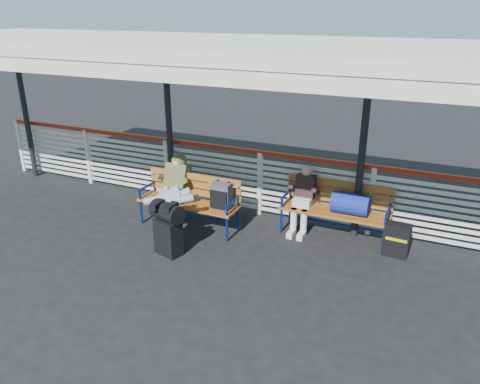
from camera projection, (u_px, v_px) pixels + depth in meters
The scene contains 9 objects.
ground at pixel (213, 260), 7.18m from camera, with size 60.00×60.00×0.00m, color black.
fence at pixel (260, 181), 8.54m from camera, with size 12.08×0.08×1.24m.
canopy at pixel (236, 50), 6.79m from camera, with size 12.60×3.60×3.16m.
luggage_stack at pixel (168, 226), 7.20m from camera, with size 0.59×0.43×0.87m.
bench_left at pixel (200, 196), 8.03m from camera, with size 1.80×0.56×0.92m.
bench_right at pixel (343, 204), 7.69m from camera, with size 1.80×0.56×0.92m.
traveler_man at pixel (172, 193), 7.82m from camera, with size 0.94×1.64×0.77m.
companion_person at pixel (303, 198), 7.93m from camera, with size 0.32×0.66×1.15m.
suitcase_side at pixel (397, 240), 7.23m from camera, with size 0.40×0.26×0.53m.
Camera 1 is at (2.98, -5.54, 3.63)m, focal length 35.00 mm.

